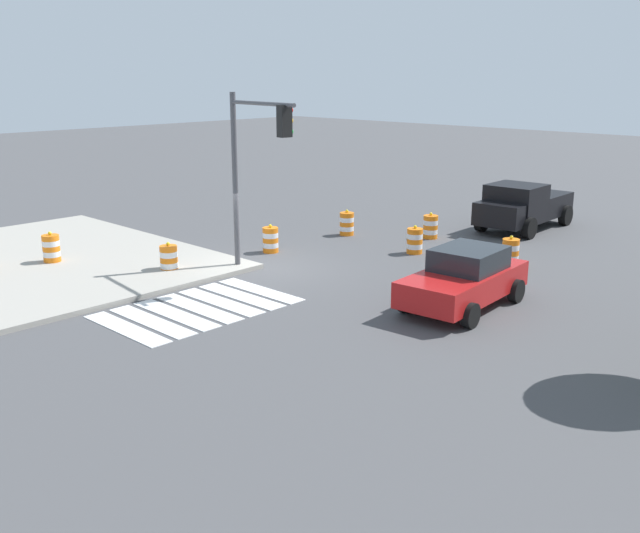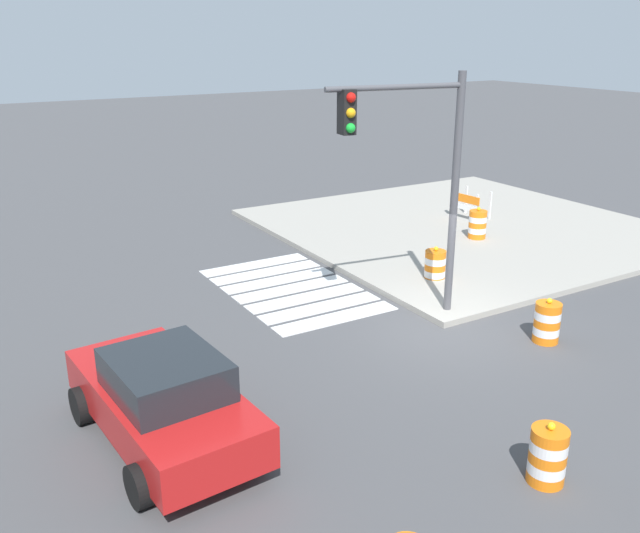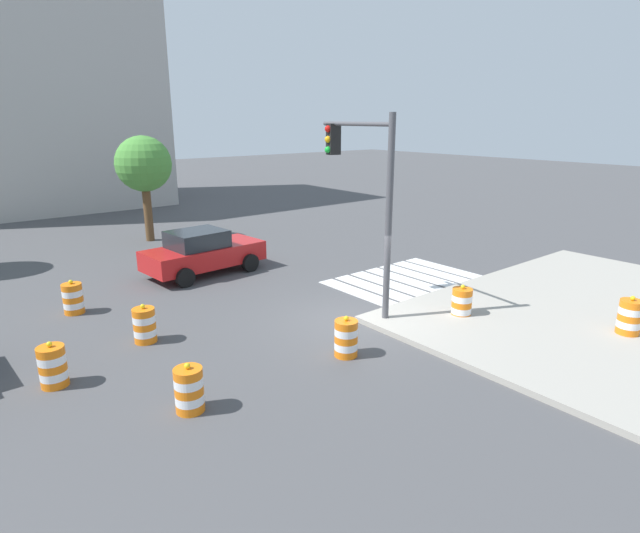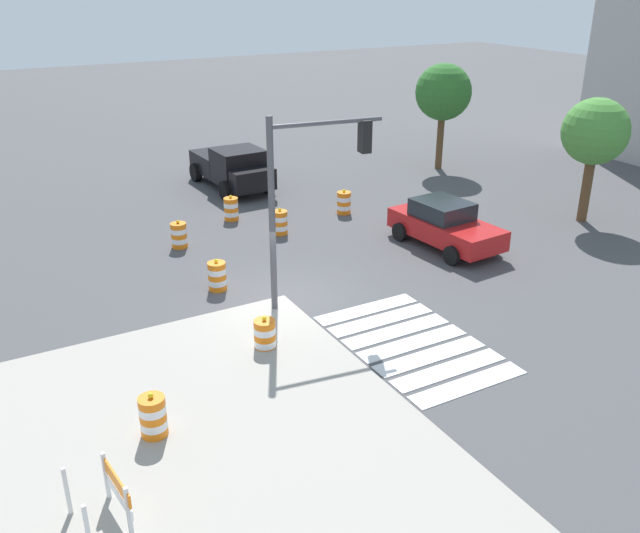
{
  "view_description": "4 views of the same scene",
  "coord_description": "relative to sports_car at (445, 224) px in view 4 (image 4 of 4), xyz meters",
  "views": [
    {
      "loc": [
        15.08,
        17.02,
        6.23
      ],
      "look_at": [
        0.28,
        2.83,
        0.65
      ],
      "focal_mm": 40.15,
      "sensor_mm": 36.0,
      "label": 1
    },
    {
      "loc": [
        -10.78,
        9.69,
        6.45
      ],
      "look_at": [
        1.22,
        2.57,
        1.6
      ],
      "focal_mm": 38.17,
      "sensor_mm": 36.0,
      "label": 2
    },
    {
      "loc": [
        -9.26,
        -9.84,
        5.49
      ],
      "look_at": [
        0.02,
        1.57,
        1.25
      ],
      "focal_mm": 28.87,
      "sensor_mm": 36.0,
      "label": 3
    },
    {
      "loc": [
        16.52,
        -7.98,
        9.04
      ],
      "look_at": [
        1.21,
        0.55,
        1.43
      ],
      "focal_mm": 38.25,
      "sensor_mm": 36.0,
      "label": 4
    }
  ],
  "objects": [
    {
      "name": "construction_barricade",
      "position": [
        7.76,
        -13.61,
        -0.09
      ],
      "size": [
        1.31,
        0.91,
        1.0
      ],
      "color": "silver",
      "rests_on": "sidewalk_corner"
    },
    {
      "name": "sports_car",
      "position": [
        0.0,
        0.0,
        0.0
      ],
      "size": [
        4.43,
        2.4,
        1.63
      ],
      "color": "red",
      "rests_on": "ground"
    },
    {
      "name": "pickup_truck",
      "position": [
        -10.18,
        -3.83,
        0.16
      ],
      "size": [
        5.22,
        2.51,
        1.92
      ],
      "color": "black",
      "rests_on": "ground"
    },
    {
      "name": "traffic_light_pole",
      "position": [
        1.88,
        -6.4,
        3.1
      ],
      "size": [
        0.65,
        3.27,
        5.5
      ],
      "color": "#4C4C51",
      "rests_on": "sidewalk_corner"
    },
    {
      "name": "traffic_barrel_near_corner",
      "position": [
        -0.51,
        -8.4,
        -0.36
      ],
      "size": [
        0.56,
        0.56,
        1.02
      ],
      "color": "orange",
      "rests_on": "ground"
    },
    {
      "name": "crosswalk_stripes",
      "position": [
        5.14,
        -5.13,
        -0.8
      ],
      "size": [
        5.1,
        3.2,
        0.02
      ],
      "color": "silver",
      "rests_on": "ground"
    },
    {
      "name": "traffic_barrel_crosswalk_end",
      "position": [
        3.61,
        -8.7,
        -0.36
      ],
      "size": [
        0.56,
        0.56,
        1.02
      ],
      "color": "orange",
      "rests_on": "ground"
    },
    {
      "name": "traffic_barrel_median_far",
      "position": [
        -3.94,
        -4.58,
        -0.36
      ],
      "size": [
        0.56,
        0.56,
        1.02
      ],
      "color": "orange",
      "rests_on": "ground"
    },
    {
      "name": "sidewalk_corner",
      "position": [
        7.14,
        -12.93,
        -0.74
      ],
      "size": [
        12.0,
        12.0,
        0.15
      ],
      "primitive_type": "cube",
      "color": "#9E998E",
      "rests_on": "ground"
    },
    {
      "name": "street_tree_streetside_mid",
      "position": [
        0.52,
        6.45,
        2.67
      ],
      "size": [
        2.49,
        2.49,
        4.79
      ],
      "color": "brown",
      "rests_on": "ground"
    },
    {
      "name": "traffic_barrel_median_near",
      "position": [
        -4.49,
        -8.29,
        -0.36
      ],
      "size": [
        0.56,
        0.56,
        1.02
      ],
      "color": "orange",
      "rests_on": "ground"
    },
    {
      "name": "traffic_barrel_on_sidewalk",
      "position": [
        5.79,
        -12.25,
        -0.21
      ],
      "size": [
        0.56,
        0.56,
        1.02
      ],
      "color": "orange",
      "rests_on": "sidewalk_corner"
    },
    {
      "name": "street_tree_streetside_near",
      "position": [
        -8.42,
        6.39,
        2.9
      ],
      "size": [
        2.69,
        2.69,
        5.09
      ],
      "color": "brown",
      "rests_on": "ground"
    },
    {
      "name": "ground_plane",
      "position": [
        1.14,
        -6.93,
        -0.81
      ],
      "size": [
        120.0,
        120.0,
        0.0
      ],
      "primitive_type": "plane",
      "color": "#474749"
    },
    {
      "name": "traffic_barrel_far_curb",
      "position": [
        -6.29,
        -5.57,
        -0.36
      ],
      "size": [
        0.56,
        0.56,
        1.02
      ],
      "color": "orange",
      "rests_on": "ground"
    },
    {
      "name": "traffic_barrel_lane_center",
      "position": [
        -4.8,
        -1.28,
        -0.36
      ],
      "size": [
        0.56,
        0.56,
        1.02
      ],
      "color": "orange",
      "rests_on": "ground"
    }
  ]
}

